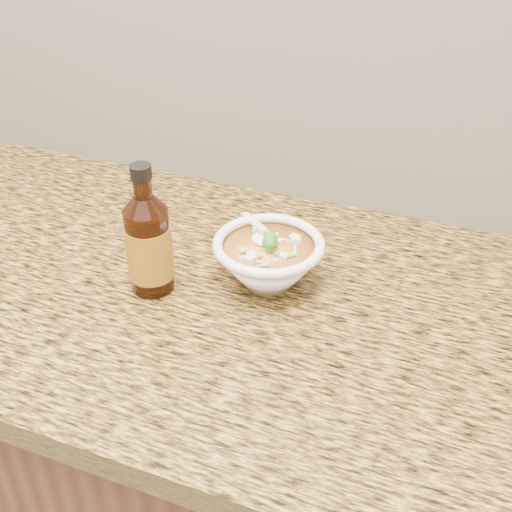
% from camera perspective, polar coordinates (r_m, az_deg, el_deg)
% --- Properties ---
extents(cabinet, '(4.00, 0.65, 0.86)m').
position_cam_1_polar(cabinet, '(1.32, -4.86, -18.55)').
color(cabinet, '#391C11').
rests_on(cabinet, ground).
extents(counter_slab, '(4.00, 0.68, 0.04)m').
position_cam_1_polar(counter_slab, '(1.01, -6.07, -2.73)').
color(counter_slab, '#A3843C').
rests_on(counter_slab, cabinet).
extents(soup_bowl, '(0.17, 0.17, 0.09)m').
position_cam_1_polar(soup_bowl, '(0.96, 1.12, -0.43)').
color(soup_bowl, white).
rests_on(soup_bowl, counter_slab).
extents(hot_sauce_bottle, '(0.09, 0.09, 0.20)m').
position_cam_1_polar(hot_sauce_bottle, '(0.94, -9.51, 1.02)').
color(hot_sauce_bottle, black).
rests_on(hot_sauce_bottle, counter_slab).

